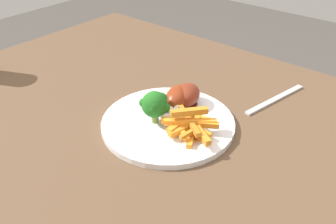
{
  "coord_description": "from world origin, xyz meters",
  "views": [
    {
      "loc": [
        -0.36,
        0.48,
        1.12
      ],
      "look_at": [
        0.01,
        0.03,
        0.74
      ],
      "focal_mm": 37.73,
      "sensor_mm": 36.0,
      "label": 1
    }
  ],
  "objects_px": {
    "chicken_drumstick_near": "(181,98)",
    "chicken_drumstick_extra": "(177,98)",
    "dinner_plate": "(168,123)",
    "chicken_drumstick_far": "(186,96)",
    "dining_table": "(182,155)",
    "carrot_fries_pile": "(189,124)",
    "broccoli_floret_front": "(155,104)",
    "fork": "(275,99)"
  },
  "relations": [
    {
      "from": "chicken_drumstick_near",
      "to": "chicken_drumstick_extra",
      "type": "distance_m",
      "value": 0.01
    },
    {
      "from": "chicken_drumstick_near",
      "to": "dinner_plate",
      "type": "bearing_deg",
      "value": 103.61
    },
    {
      "from": "chicken_drumstick_far",
      "to": "dinner_plate",
      "type": "bearing_deg",
      "value": 96.78
    },
    {
      "from": "dinner_plate",
      "to": "dining_table",
      "type": "bearing_deg",
      "value": -111.43
    },
    {
      "from": "dining_table",
      "to": "dinner_plate",
      "type": "height_order",
      "value": "dinner_plate"
    },
    {
      "from": "dining_table",
      "to": "carrot_fries_pile",
      "type": "distance_m",
      "value": 0.13
    },
    {
      "from": "chicken_drumstick_extra",
      "to": "chicken_drumstick_far",
      "type": "bearing_deg",
      "value": -113.73
    },
    {
      "from": "chicken_drumstick_near",
      "to": "chicken_drumstick_extra",
      "type": "xyz_separation_m",
      "value": [
        0.0,
        0.01,
        0.0
      ]
    },
    {
      "from": "dining_table",
      "to": "chicken_drumstick_near",
      "type": "height_order",
      "value": "chicken_drumstick_near"
    },
    {
      "from": "dinner_plate",
      "to": "chicken_drumstick_extra",
      "type": "height_order",
      "value": "chicken_drumstick_extra"
    },
    {
      "from": "dinner_plate",
      "to": "broccoli_floret_front",
      "type": "distance_m",
      "value": 0.05
    },
    {
      "from": "chicken_drumstick_extra",
      "to": "fork",
      "type": "height_order",
      "value": "chicken_drumstick_extra"
    },
    {
      "from": "carrot_fries_pile",
      "to": "chicken_drumstick_near",
      "type": "relative_size",
      "value": 1.07
    },
    {
      "from": "chicken_drumstick_near",
      "to": "chicken_drumstick_far",
      "type": "xyz_separation_m",
      "value": [
        -0.01,
        -0.01,
        0.0
      ]
    },
    {
      "from": "carrot_fries_pile",
      "to": "chicken_drumstick_extra",
      "type": "xyz_separation_m",
      "value": [
        0.07,
        -0.05,
        0.0
      ]
    },
    {
      "from": "chicken_drumstick_near",
      "to": "broccoli_floret_front",
      "type": "bearing_deg",
      "value": 88.15
    },
    {
      "from": "dinner_plate",
      "to": "carrot_fries_pile",
      "type": "distance_m",
      "value": 0.06
    },
    {
      "from": "broccoli_floret_front",
      "to": "chicken_drumstick_far",
      "type": "distance_m",
      "value": 0.09
    },
    {
      "from": "dining_table",
      "to": "dinner_plate",
      "type": "distance_m",
      "value": 0.11
    },
    {
      "from": "dinner_plate",
      "to": "chicken_drumstick_near",
      "type": "height_order",
      "value": "chicken_drumstick_near"
    },
    {
      "from": "dinner_plate",
      "to": "chicken_drumstick_extra",
      "type": "relative_size",
      "value": 2.12
    },
    {
      "from": "carrot_fries_pile",
      "to": "chicken_drumstick_far",
      "type": "distance_m",
      "value": 0.09
    },
    {
      "from": "dining_table",
      "to": "chicken_drumstick_extra",
      "type": "height_order",
      "value": "chicken_drumstick_extra"
    },
    {
      "from": "carrot_fries_pile",
      "to": "chicken_drumstick_extra",
      "type": "height_order",
      "value": "carrot_fries_pile"
    },
    {
      "from": "dinner_plate",
      "to": "fork",
      "type": "xyz_separation_m",
      "value": [
        -0.12,
        -0.23,
        -0.0
      ]
    },
    {
      "from": "chicken_drumstick_far",
      "to": "chicken_drumstick_near",
      "type": "bearing_deg",
      "value": 55.51
    },
    {
      "from": "broccoli_floret_front",
      "to": "chicken_drumstick_near",
      "type": "bearing_deg",
      "value": -91.85
    },
    {
      "from": "chicken_drumstick_near",
      "to": "fork",
      "type": "relative_size",
      "value": 0.59
    },
    {
      "from": "broccoli_floret_front",
      "to": "fork",
      "type": "height_order",
      "value": "broccoli_floret_front"
    },
    {
      "from": "dinner_plate",
      "to": "carrot_fries_pile",
      "type": "height_order",
      "value": "carrot_fries_pile"
    },
    {
      "from": "dinner_plate",
      "to": "carrot_fries_pile",
      "type": "relative_size",
      "value": 2.23
    },
    {
      "from": "carrot_fries_pile",
      "to": "chicken_drumstick_near",
      "type": "height_order",
      "value": "carrot_fries_pile"
    },
    {
      "from": "chicken_drumstick_near",
      "to": "fork",
      "type": "height_order",
      "value": "chicken_drumstick_near"
    },
    {
      "from": "carrot_fries_pile",
      "to": "chicken_drumstick_extra",
      "type": "relative_size",
      "value": 0.95
    },
    {
      "from": "dinner_plate",
      "to": "chicken_drumstick_near",
      "type": "xyz_separation_m",
      "value": [
        0.01,
        -0.06,
        0.03
      ]
    },
    {
      "from": "dinner_plate",
      "to": "chicken_drumstick_far",
      "type": "height_order",
      "value": "chicken_drumstick_far"
    },
    {
      "from": "broccoli_floret_front",
      "to": "chicken_drumstick_extra",
      "type": "height_order",
      "value": "broccoli_floret_front"
    },
    {
      "from": "broccoli_floret_front",
      "to": "chicken_drumstick_far",
      "type": "xyz_separation_m",
      "value": [
        -0.01,
        -0.09,
        -0.02
      ]
    },
    {
      "from": "carrot_fries_pile",
      "to": "chicken_drumstick_far",
      "type": "height_order",
      "value": "carrot_fries_pile"
    },
    {
      "from": "chicken_drumstick_far",
      "to": "chicken_drumstick_extra",
      "type": "xyz_separation_m",
      "value": [
        0.01,
        0.02,
        0.0
      ]
    },
    {
      "from": "broccoli_floret_front",
      "to": "carrot_fries_pile",
      "type": "bearing_deg",
      "value": -166.86
    },
    {
      "from": "chicken_drumstick_near",
      "to": "dining_table",
      "type": "bearing_deg",
      "value": 138.27
    }
  ]
}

